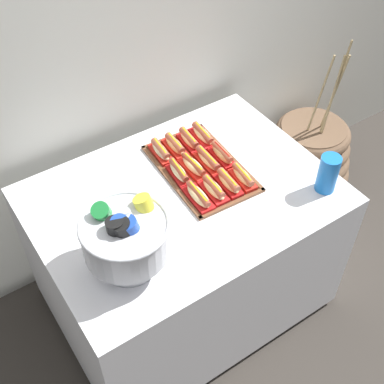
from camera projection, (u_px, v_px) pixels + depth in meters
ground_plane at (185, 297)px, 2.75m from camera, size 10.00×10.00×0.00m
back_wall at (105, 28)px, 2.17m from camera, size 6.00×0.10×2.60m
buffet_table at (184, 249)px, 2.45m from camera, size 1.27×0.93×0.80m
floor_vase at (307, 158)px, 3.19m from camera, size 0.54×0.54×1.05m
serving_tray at (201, 168)px, 2.29m from camera, size 0.36×0.54×0.01m
hot_dog_0 at (198, 196)px, 2.13m from camera, size 0.08×0.17×0.06m
hot_dog_1 at (214, 189)px, 2.16m from camera, size 0.07×0.16×0.06m
hot_dog_2 at (228, 182)px, 2.18m from camera, size 0.07×0.16×0.06m
hot_dog_3 at (243, 177)px, 2.21m from camera, size 0.08×0.16×0.06m
hot_dog_4 at (179, 172)px, 2.23m from camera, size 0.07×0.16×0.06m
hot_dog_5 at (193, 166)px, 2.26m from camera, size 0.07×0.16×0.06m
hot_dog_6 at (208, 160)px, 2.28m from camera, size 0.07×0.17×0.06m
hot_dog_7 at (222, 154)px, 2.31m from camera, size 0.07×0.16×0.06m
hot_dog_8 at (161, 151)px, 2.33m from camera, size 0.07×0.16×0.06m
hot_dog_9 at (175, 145)px, 2.35m from camera, size 0.07×0.16×0.06m
hot_dog_10 at (189, 140)px, 2.38m from camera, size 0.07×0.16×0.06m
hot_dog_11 at (203, 135)px, 2.41m from camera, size 0.08×0.17×0.06m
punch_bowl at (126, 236)px, 1.81m from camera, size 0.33×0.33×0.28m
cup_stack at (328, 174)px, 2.15m from camera, size 0.09×0.09×0.18m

